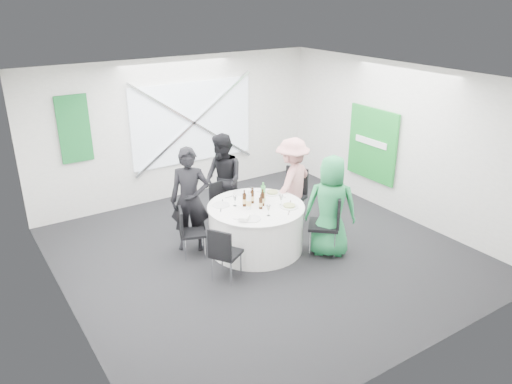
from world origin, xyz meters
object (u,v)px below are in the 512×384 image
banquet_table (256,227)px  person_man_back_left (190,200)px  chair_back_left (188,229)px  chair_back_right (293,191)px  chair_front_right (330,220)px  person_woman_green (331,207)px  person_man_back (223,180)px  chair_front_left (223,251)px  chair_back (221,202)px  clear_water_bottle (249,202)px  person_woman_pink (292,183)px  green_water_bottle (263,194)px

banquet_table → person_man_back_left: (-0.87, 0.59, 0.48)m
chair_back_left → chair_back_right: 2.18m
banquet_table → chair_front_right: size_ratio=1.52×
banquet_table → person_woman_green: person_woman_green is taller
person_man_back → person_man_back_left: bearing=-56.8°
chair_back_right → chair_front_left: (-2.08, -1.09, -0.10)m
banquet_table → person_man_back: bearing=87.8°
chair_front_left → person_man_back: bearing=-61.5°
person_woman_green → person_man_back: bearing=-25.0°
banquet_table → chair_front_left: (-0.94, -0.58, 0.12)m
person_man_back_left → chair_front_right: bearing=-4.3°
chair_back → person_man_back: (0.11, 0.13, 0.35)m
banquet_table → chair_back_right: chair_back_right is taller
chair_front_right → person_man_back_left: bearing=-86.2°
clear_water_bottle → person_woman_pink: bearing=19.9°
chair_back → person_woman_pink: person_woman_pink is taller
chair_back_left → clear_water_bottle: (0.87, -0.40, 0.41)m
person_woman_pink → clear_water_bottle: person_woman_pink is taller
chair_back → person_man_back_left: (-0.81, -0.42, 0.38)m
chair_back → chair_back_left: chair_back is taller
person_man_back → banquet_table: bearing=0.0°
person_man_back → clear_water_bottle: 1.19m
chair_back_right → clear_water_bottle: size_ratio=3.22×
banquet_table → person_man_back_left: 1.16m
chair_back → chair_back_left: size_ratio=1.01×
person_woman_pink → green_water_bottle: size_ratio=5.03×
chair_back_left → person_woman_pink: size_ratio=0.51×
chair_back_left → person_man_back_left: person_man_back_left is taller
person_woman_green → clear_water_bottle: size_ratio=5.25×
person_man_back_left → clear_water_bottle: bearing=-7.0°
chair_front_left → clear_water_bottle: bearing=-86.7°
person_woman_green → chair_front_left: bearing=35.1°
person_man_back_left → person_woman_pink: bearing=28.1°
chair_back_left → chair_back_right: (2.18, 0.14, 0.12)m
person_man_back → person_woman_green: person_man_back is taller
chair_back_left → person_man_back: person_man_back is taller
chair_front_left → chair_back: bearing=-60.4°
green_water_bottle → chair_back_left: bearing=168.0°
chair_back_right → chair_front_left: 2.35m
banquet_table → chair_back: bearing=93.8°
banquet_table → chair_front_right: chair_front_right is taller
chair_back → chair_back_right: 1.31m
chair_front_right → banquet_table: bearing=-90.0°
banquet_table → person_man_back: size_ratio=0.94×
person_man_back_left → person_man_back: person_man_back_left is taller
banquet_table → chair_front_left: size_ratio=1.82×
person_man_back_left → banquet_table: bearing=-0.0°
banquet_table → chair_front_left: chair_front_left is taller
banquet_table → chair_front_left: 1.11m
chair_front_right → person_man_back: bearing=-114.6°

